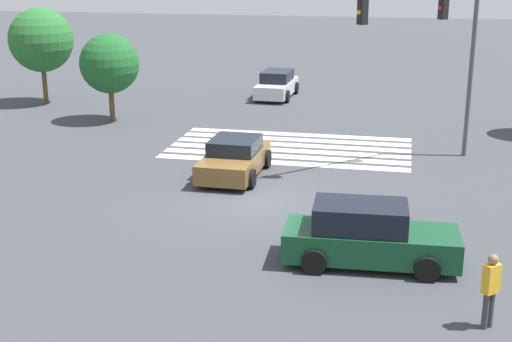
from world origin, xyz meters
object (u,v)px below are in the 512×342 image
object	(u,v)px
car_0	(234,158)
tree_corner_a	(109,64)
tree_corner_c	(41,40)
car_1	(277,85)
car_2	(368,236)
traffic_signal_mast	(442,40)
pedestrian	(490,287)

from	to	relation	value
car_0	tree_corner_a	distance (m)	11.31
car_0	tree_corner_c	bearing A→B (deg)	-128.51
tree_corner_a	car_0	bearing A→B (deg)	136.50
car_0	tree_corner_c	size ratio (longest dim) A/B	0.82
car_1	tree_corner_a	bearing A→B (deg)	-39.40
car_2	traffic_signal_mast	bearing A→B (deg)	76.40
car_0	car_2	bearing A→B (deg)	38.06
traffic_signal_mast	tree_corner_c	bearing A→B (deg)	-65.35
car_1	car_2	xyz separation A→B (m)	(-6.53, 22.44, 0.05)
car_1	tree_corner_c	world-z (taller)	tree_corner_c
car_0	car_1	distance (m)	15.51
traffic_signal_mast	tree_corner_a	distance (m)	16.01
traffic_signal_mast	tree_corner_c	world-z (taller)	traffic_signal_mast
car_2	pedestrian	xyz separation A→B (m)	(-2.79, 2.89, 0.19)
tree_corner_c	pedestrian	bearing A→B (deg)	135.80
tree_corner_a	tree_corner_c	xyz separation A→B (m)	(5.34, -3.37, 0.64)
traffic_signal_mast	car_1	world-z (taller)	traffic_signal_mast
car_1	tree_corner_a	distance (m)	10.58
pedestrian	tree_corner_a	bearing A→B (deg)	0.13
car_2	pedestrian	bearing A→B (deg)	-48.90
traffic_signal_mast	tree_corner_c	xyz separation A→B (m)	(20.65, -7.66, -1.30)
tree_corner_a	traffic_signal_mast	bearing A→B (deg)	164.36
traffic_signal_mast	car_2	bearing A→B (deg)	34.27
traffic_signal_mast	pedestrian	distance (m)	13.79
car_0	car_1	size ratio (longest dim) A/B	0.95
traffic_signal_mast	car_1	size ratio (longest dim) A/B	1.49
car_2	car_0	bearing A→B (deg)	124.28
tree_corner_a	car_1	bearing A→B (deg)	-131.09
car_1	car_0	bearing A→B (deg)	6.26
pedestrian	tree_corner_c	xyz separation A→B (m)	(21.48, -20.88, 2.51)
pedestrian	car_2	bearing A→B (deg)	1.46
car_1	car_2	size ratio (longest dim) A/B	0.97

